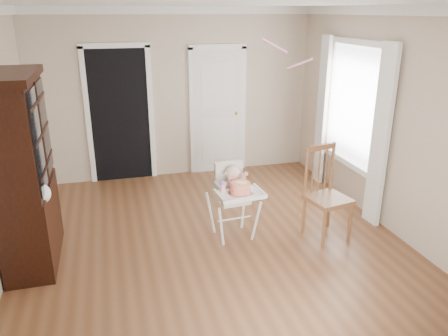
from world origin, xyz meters
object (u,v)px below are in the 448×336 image
object	(u,v)px
high_chair	(233,193)
dining_chair	(326,196)
cake	(240,188)
sippy_cup	(223,187)
china_cabinet	(24,172)

from	to	relation	value
high_chair	dining_chair	bearing A→B (deg)	-17.61
cake	dining_chair	bearing A→B (deg)	-2.75
cake	sippy_cup	xyz separation A→B (m)	(-0.19, 0.08, 0.00)
cake	dining_chair	xyz separation A→B (m)	(1.08, -0.05, -0.20)
high_chair	sippy_cup	distance (m)	0.25
high_chair	dining_chair	size ratio (longest dim) A/B	0.84
sippy_cup	china_cabinet	xyz separation A→B (m)	(-2.11, 0.20, 0.31)
high_chair	sippy_cup	bearing A→B (deg)	-147.58
sippy_cup	china_cabinet	bearing A→B (deg)	174.69
sippy_cup	dining_chair	distance (m)	1.29
cake	china_cabinet	world-z (taller)	china_cabinet
high_chair	cake	distance (m)	0.25
china_cabinet	cake	bearing A→B (deg)	-6.94
cake	china_cabinet	distance (m)	2.33
sippy_cup	dining_chair	size ratio (longest dim) A/B	0.14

